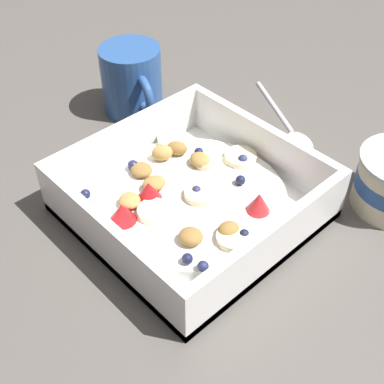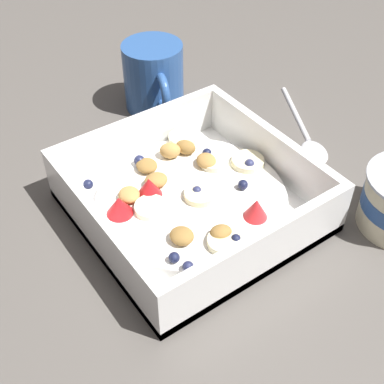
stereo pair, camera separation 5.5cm
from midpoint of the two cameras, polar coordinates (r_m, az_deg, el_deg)
The scene contains 4 objects.
ground_plane at distance 0.58m, azimuth 2.80°, elevation -1.71°, with size 2.40×2.40×0.00m, color #56514C.
fruit_bowl at distance 0.56m, azimuth 2.72°, elevation -0.88°, with size 0.23×0.23×0.06m.
spoon at distance 0.69m, azimuth 14.92°, elevation 5.74°, with size 0.10×0.16×0.01m.
coffee_mug at distance 0.71m, azimuth -1.95°, elevation 12.41°, with size 0.08×0.11×0.09m.
Camera 2 is at (0.24, 0.34, 0.40)m, focal length 48.63 mm.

